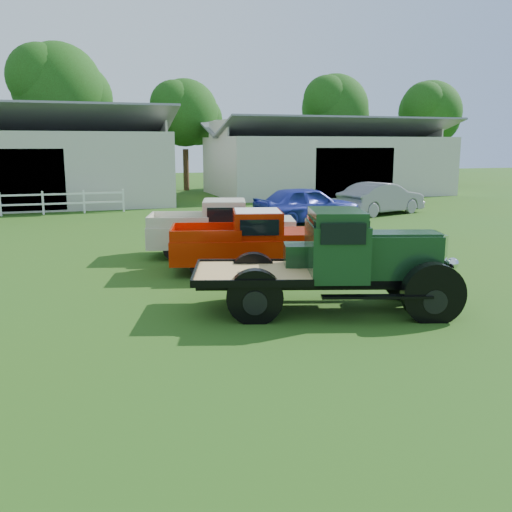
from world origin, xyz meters
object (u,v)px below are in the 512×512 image
object	(u,v)px
vintage_flatbed	(331,261)
misc_car_blue	(307,205)
red_pickup	(254,241)
misc_car_grey	(381,198)
white_pickup	(221,229)

from	to	relation	value
vintage_flatbed	misc_car_blue	world-z (taller)	vintage_flatbed
vintage_flatbed	red_pickup	size ratio (longest dim) A/B	1.15
vintage_flatbed	misc_car_grey	size ratio (longest dim) A/B	1.12
red_pickup	misc_car_blue	world-z (taller)	red_pickup
vintage_flatbed	misc_car_blue	xyz separation A→B (m)	(5.00, 12.90, -0.25)
misc_car_blue	white_pickup	bearing A→B (deg)	130.52
red_pickup	white_pickup	size ratio (longest dim) A/B	1.00
red_pickup	vintage_flatbed	bearing A→B (deg)	-70.37
red_pickup	white_pickup	bearing A→B (deg)	110.30
vintage_flatbed	misc_car_grey	xyz separation A→B (m)	(9.95, 14.80, -0.28)
vintage_flatbed	white_pickup	world-z (taller)	vintage_flatbed
vintage_flatbed	misc_car_grey	world-z (taller)	vintage_flatbed
vintage_flatbed	white_pickup	size ratio (longest dim) A/B	1.15
vintage_flatbed	white_pickup	xyz separation A→B (m)	(-0.65, 6.65, -0.21)
vintage_flatbed	misc_car_grey	bearing A→B (deg)	73.04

